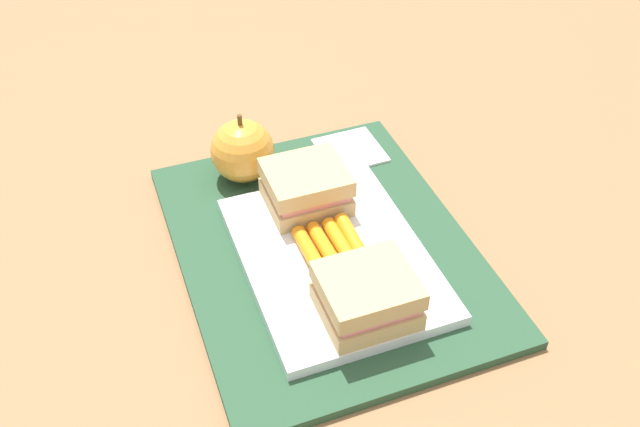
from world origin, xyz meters
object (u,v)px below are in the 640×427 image
sandwich_half_left (367,296)px  carrot_sticks_bundle (334,248)px  apple (243,151)px  paper_napkin (350,150)px  sandwich_half_right (306,187)px  food_tray (334,258)px

sandwich_half_left → carrot_sticks_bundle: 0.08m
apple → paper_napkin: apple is taller
carrot_sticks_bundle → sandwich_half_right: bearing=-0.1°
sandwich_half_right → apple: apple is taller
food_tray → paper_napkin: (0.16, -0.08, -0.00)m
sandwich_half_right → carrot_sticks_bundle: bearing=179.9°
paper_napkin → food_tray: bearing=152.6°
sandwich_half_left → apple: size_ratio=1.00×
food_tray → sandwich_half_right: 0.08m
sandwich_half_left → sandwich_half_right: bearing=0.0°
paper_napkin → carrot_sticks_bundle: bearing=152.6°
food_tray → paper_napkin: bearing=-27.4°
sandwich_half_left → apple: (0.24, 0.04, 0.00)m
food_tray → sandwich_half_right: size_ratio=2.88×
carrot_sticks_bundle → paper_napkin: size_ratio=1.13×
food_tray → carrot_sticks_bundle: bearing=119.5°
sandwich_half_right → apple: bearing=28.5°
food_tray → sandwich_half_left: (-0.08, 0.00, 0.03)m
sandwich_half_right → paper_napkin: size_ratio=1.14×
sandwich_half_left → sandwich_half_right: size_ratio=1.00×
food_tray → sandwich_half_right: sandwich_half_right is taller
sandwich_half_left → sandwich_half_right: (0.16, 0.00, 0.00)m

